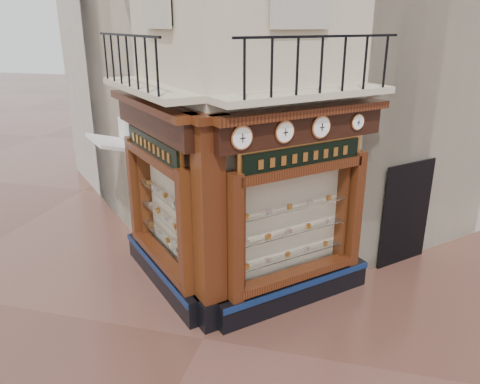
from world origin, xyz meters
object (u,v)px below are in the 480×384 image
(clock_b, at_px, (284,132))
(signboard_left, at_px, (153,146))
(clock_d, at_px, (357,122))
(awning, at_px, (121,245))
(clock_c, at_px, (321,127))
(corner_pilaster, at_px, (209,229))
(clock_a, at_px, (242,138))
(signboard_right, at_px, (303,156))

(clock_b, distance_m, signboard_left, 2.73)
(clock_d, height_order, awning, clock_d)
(clock_b, distance_m, clock_c, 0.79)
(awning, bearing_deg, corner_pilaster, -173.09)
(clock_a, relative_size, clock_c, 0.97)
(clock_c, bearing_deg, clock_b, -180.00)
(corner_pilaster, distance_m, clock_c, 2.67)
(clock_b, height_order, awning, clock_b)
(corner_pilaster, height_order, clock_c, corner_pilaster)
(clock_b, bearing_deg, signboard_right, 12.29)
(clock_d, xyz_separation_m, awning, (-5.63, 0.82, -3.62))
(signboard_left, bearing_deg, signboard_right, -135.00)
(clock_a, bearing_deg, clock_b, 0.00)
(clock_c, height_order, signboard_right, clock_c)
(clock_a, height_order, awning, clock_a)
(corner_pilaster, relative_size, awning, 2.76)
(clock_a, xyz_separation_m, signboard_left, (-2.05, 1.03, -0.52))
(clock_a, bearing_deg, clock_d, 0.00)
(corner_pilaster, bearing_deg, signboard_right, -10.25)
(signboard_right, bearing_deg, clock_b, -167.71)
(clock_c, bearing_deg, clock_d, -0.00)
(clock_d, height_order, signboard_right, clock_d)
(clock_a, xyz_separation_m, awning, (-3.86, 2.58, -3.62))
(clock_a, bearing_deg, clock_c, 0.00)
(signboard_left, bearing_deg, clock_d, -124.09)
(corner_pilaster, height_order, clock_a, corner_pilaster)
(clock_c, xyz_separation_m, signboard_right, (-0.28, -0.12, -0.52))
(corner_pilaster, distance_m, awning, 4.59)
(clock_a, bearing_deg, signboard_right, 4.69)
(corner_pilaster, distance_m, signboard_left, 2.12)
(clock_d, bearing_deg, clock_b, -180.00)
(clock_b, height_order, clock_c, clock_c)
(clock_d, relative_size, signboard_right, 0.16)
(clock_b, distance_m, signboard_right, 0.73)
(corner_pilaster, xyz_separation_m, clock_a, (0.59, -0.02, 1.67))
(clock_a, distance_m, clock_d, 2.50)
(awning, bearing_deg, clock_a, -168.79)
(clock_b, bearing_deg, clock_d, 0.00)
(awning, relative_size, signboard_left, 0.71)
(clock_b, xyz_separation_m, signboard_left, (-2.64, 0.44, -0.52))
(corner_pilaster, xyz_separation_m, clock_b, (1.18, 0.58, 1.67))
(clock_a, height_order, clock_b, clock_a)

